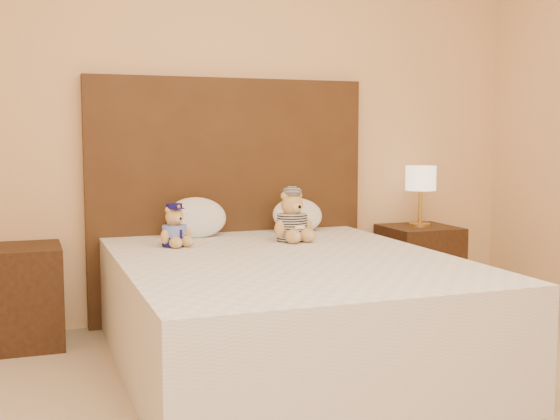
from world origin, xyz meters
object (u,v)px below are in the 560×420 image
at_px(teddy_police, 174,225).
at_px(nightstand_left, 19,296).
at_px(bed, 285,311).
at_px(pillow_left, 196,215).
at_px(pillow_right, 298,213).
at_px(teddy_prisoner, 292,216).
at_px(nightstand_right, 419,267).
at_px(lamp, 421,181).

bearing_deg(teddy_police, nightstand_left, 138.21).
distance_m(bed, pillow_left, 0.96).
relative_size(nightstand_left, pillow_left, 1.52).
bearing_deg(teddy_police, pillow_right, -1.99).
xyz_separation_m(bed, teddy_prisoner, (0.22, 0.48, 0.42)).
bearing_deg(pillow_left, bed, -73.10).
relative_size(nightstand_left, pillow_right, 1.69).
bearing_deg(pillow_right, nightstand_right, -2.00).
xyz_separation_m(nightstand_left, nightstand_right, (2.50, 0.00, 0.00)).
bearing_deg(pillow_right, lamp, -2.00).
height_order(nightstand_right, pillow_left, pillow_left).
xyz_separation_m(nightstand_right, pillow_right, (-0.86, 0.03, 0.39)).
relative_size(nightstand_right, teddy_prisoner, 1.90).
relative_size(nightstand_left, teddy_police, 2.39).
height_order(lamp, pillow_left, lamp).
bearing_deg(teddy_prisoner, nightstand_right, 5.79).
xyz_separation_m(teddy_police, pillow_right, (0.84, 0.31, -0.00)).
height_order(teddy_prisoner, pillow_right, teddy_prisoner).
relative_size(bed, nightstand_left, 3.64).
xyz_separation_m(teddy_prisoner, pillow_right, (0.17, 0.35, -0.03)).
bearing_deg(lamp, pillow_right, 178.00).
xyz_separation_m(lamp, pillow_right, (-0.86, 0.03, -0.18)).
distance_m(nightstand_right, pillow_right, 0.94).
xyz_separation_m(teddy_police, teddy_prisoner, (0.67, -0.04, 0.03)).
relative_size(nightstand_left, lamp, 1.38).
distance_m(teddy_police, teddy_prisoner, 0.67).
distance_m(lamp, pillow_right, 0.88).
relative_size(bed, pillow_left, 5.53).
bearing_deg(bed, teddy_prisoner, 65.39).
bearing_deg(pillow_left, nightstand_left, -178.28).
bearing_deg(pillow_left, teddy_police, -122.02).
height_order(bed, pillow_left, pillow_left).
relative_size(nightstand_right, pillow_left, 1.52).
bearing_deg(teddy_police, nightstand_right, -12.97).
height_order(teddy_police, pillow_right, same).
relative_size(teddy_police, pillow_right, 0.71).
bearing_deg(teddy_prisoner, bed, -126.24).
bearing_deg(pillow_left, pillow_right, 0.00).
height_order(nightstand_left, pillow_right, pillow_right).
bearing_deg(lamp, pillow_left, 178.86).
xyz_separation_m(lamp, teddy_police, (-1.70, -0.28, -0.18)).
xyz_separation_m(nightstand_right, teddy_police, (-1.70, -0.28, 0.39)).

